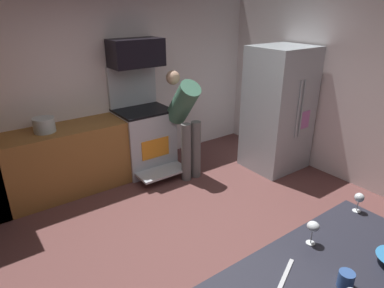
{
  "coord_description": "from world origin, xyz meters",
  "views": [
    {
      "loc": [
        -1.84,
        -2.25,
        2.37
      ],
      "look_at": [
        0.02,
        0.3,
        1.05
      ],
      "focal_mm": 31.39,
      "sensor_mm": 36.0,
      "label": 1
    }
  ],
  "objects_px": {
    "microwave": "(136,53)",
    "mug_coffee": "(346,280)",
    "stock_pot": "(44,125)",
    "person_cook": "(185,117)",
    "refrigerator": "(278,109)",
    "wine_glass_near": "(313,227)",
    "wine_glass_far": "(359,198)",
    "oven_range": "(144,137)"
  },
  "relations": [
    {
      "from": "microwave",
      "to": "mug_coffee",
      "type": "distance_m",
      "value": 3.8
    },
    {
      "from": "microwave",
      "to": "stock_pot",
      "type": "bearing_deg",
      "value": -176.63
    },
    {
      "from": "person_cook",
      "to": "refrigerator",
      "type": "bearing_deg",
      "value": -23.67
    },
    {
      "from": "wine_glass_near",
      "to": "wine_glass_far",
      "type": "xyz_separation_m",
      "value": [
        0.6,
        0.02,
        -0.01
      ]
    },
    {
      "from": "oven_range",
      "to": "microwave",
      "type": "distance_m",
      "value": 1.23
    },
    {
      "from": "refrigerator",
      "to": "stock_pot",
      "type": "relative_size",
      "value": 7.06
    },
    {
      "from": "mug_coffee",
      "to": "stock_pot",
      "type": "distance_m",
      "value": 3.65
    },
    {
      "from": "person_cook",
      "to": "stock_pot",
      "type": "distance_m",
      "value": 1.83
    },
    {
      "from": "refrigerator",
      "to": "wine_glass_near",
      "type": "bearing_deg",
      "value": -135.45
    },
    {
      "from": "oven_range",
      "to": "person_cook",
      "type": "xyz_separation_m",
      "value": [
        0.39,
        -0.52,
        0.38
      ]
    },
    {
      "from": "refrigerator",
      "to": "wine_glass_far",
      "type": "xyz_separation_m",
      "value": [
        -1.57,
        -2.11,
        0.1
      ]
    },
    {
      "from": "wine_glass_near",
      "to": "stock_pot",
      "type": "relative_size",
      "value": 0.66
    },
    {
      "from": "wine_glass_far",
      "to": "mug_coffee",
      "type": "xyz_separation_m",
      "value": [
        -0.76,
        -0.36,
        -0.07
      ]
    },
    {
      "from": "microwave",
      "to": "wine_glass_far",
      "type": "height_order",
      "value": "microwave"
    },
    {
      "from": "person_cook",
      "to": "stock_pot",
      "type": "height_order",
      "value": "person_cook"
    },
    {
      "from": "person_cook",
      "to": "mug_coffee",
      "type": "xyz_separation_m",
      "value": [
        -1.03,
        -3.04,
        0.05
      ]
    },
    {
      "from": "wine_glass_near",
      "to": "stock_pot",
      "type": "distance_m",
      "value": 3.35
    },
    {
      "from": "oven_range",
      "to": "microwave",
      "type": "height_order",
      "value": "microwave"
    },
    {
      "from": "oven_range",
      "to": "wine_glass_near",
      "type": "bearing_deg",
      "value": -98.48
    },
    {
      "from": "microwave",
      "to": "mug_coffee",
      "type": "bearing_deg",
      "value": -99.9
    },
    {
      "from": "mug_coffee",
      "to": "microwave",
      "type": "bearing_deg",
      "value": 80.1
    },
    {
      "from": "person_cook",
      "to": "mug_coffee",
      "type": "height_order",
      "value": "person_cook"
    },
    {
      "from": "wine_glass_far",
      "to": "microwave",
      "type": "bearing_deg",
      "value": 92.13
    },
    {
      "from": "oven_range",
      "to": "mug_coffee",
      "type": "bearing_deg",
      "value": -100.15
    },
    {
      "from": "wine_glass_near",
      "to": "mug_coffee",
      "type": "height_order",
      "value": "wine_glass_near"
    },
    {
      "from": "wine_glass_far",
      "to": "stock_pot",
      "type": "relative_size",
      "value": 0.61
    },
    {
      "from": "microwave",
      "to": "mug_coffee",
      "type": "height_order",
      "value": "microwave"
    },
    {
      "from": "microwave",
      "to": "stock_pot",
      "type": "distance_m",
      "value": 1.56
    },
    {
      "from": "oven_range",
      "to": "wine_glass_near",
      "type": "height_order",
      "value": "oven_range"
    },
    {
      "from": "microwave",
      "to": "mug_coffee",
      "type": "xyz_separation_m",
      "value": [
        -0.64,
        -3.66,
        -0.79
      ]
    },
    {
      "from": "person_cook",
      "to": "microwave",
      "type": "bearing_deg",
      "value": 122.44
    },
    {
      "from": "refrigerator",
      "to": "person_cook",
      "type": "relative_size",
      "value": 1.22
    },
    {
      "from": "refrigerator",
      "to": "person_cook",
      "type": "bearing_deg",
      "value": 156.33
    },
    {
      "from": "stock_pot",
      "to": "wine_glass_near",
      "type": "bearing_deg",
      "value": -74.84
    },
    {
      "from": "wine_glass_near",
      "to": "mug_coffee",
      "type": "distance_m",
      "value": 0.38
    },
    {
      "from": "oven_range",
      "to": "refrigerator",
      "type": "distance_m",
      "value": 2.05
    },
    {
      "from": "refrigerator",
      "to": "wine_glass_near",
      "type": "height_order",
      "value": "refrigerator"
    },
    {
      "from": "person_cook",
      "to": "wine_glass_far",
      "type": "distance_m",
      "value": 2.7
    },
    {
      "from": "wine_glass_near",
      "to": "mug_coffee",
      "type": "xyz_separation_m",
      "value": [
        -0.16,
        -0.34,
        -0.08
      ]
    },
    {
      "from": "microwave",
      "to": "wine_glass_far",
      "type": "bearing_deg",
      "value": -87.87
    },
    {
      "from": "person_cook",
      "to": "mug_coffee",
      "type": "distance_m",
      "value": 3.21
    },
    {
      "from": "wine_glass_near",
      "to": "wine_glass_far",
      "type": "height_order",
      "value": "wine_glass_near"
    }
  ]
}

